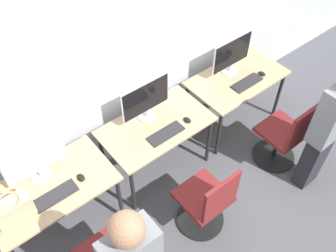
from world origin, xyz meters
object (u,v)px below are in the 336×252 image
object	(u,v)px
mouse_right	(262,74)
mouse_left	(81,178)
monitor_center	(146,100)
person_right	(327,129)
handbag	(14,210)
keyboard_right	(247,83)
keyboard_left	(56,196)
monitor_right	(232,55)
mouse_center	(187,120)
office_chair_center	(206,204)
office_chair_right	(284,138)
keyboard_center	(166,134)
monitor_left	(35,160)

from	to	relation	value
mouse_right	mouse_left	bearing A→B (deg)	178.77
monitor_center	person_right	bearing A→B (deg)	-48.14
handbag	mouse_left	bearing A→B (deg)	0.16
keyboard_right	person_right	xyz separation A→B (m)	(-0.00, -1.00, 0.12)
mouse_right	handbag	bearing A→B (deg)	179.06
keyboard_left	keyboard_right	world-z (taller)	same
handbag	monitor_right	bearing A→B (deg)	4.89
monitor_center	mouse_center	distance (m)	0.47
mouse_left	person_right	xyz separation A→B (m)	(2.06, -1.05, 0.11)
mouse_left	monitor_right	xyz separation A→B (m)	(2.06, 0.23, 0.22)
office_chair_center	office_chair_right	world-z (taller)	same
keyboard_center	mouse_center	bearing A→B (deg)	0.56
keyboard_left	monitor_center	xyz separation A→B (m)	(1.16, 0.27, 0.22)
keyboard_center	mouse_center	distance (m)	0.28
monitor_right	monitor_left	bearing A→B (deg)	179.44
monitor_left	keyboard_left	xyz separation A→B (m)	(0.00, -0.27, -0.22)
keyboard_center	person_right	xyz separation A→B (m)	(1.16, -0.98, 0.12)
keyboard_left	handbag	distance (m)	0.35
monitor_center	office_chair_center	world-z (taller)	monitor_center
mouse_right	office_chair_right	distance (m)	0.77
mouse_right	mouse_center	bearing A→B (deg)	-179.32
office_chair_center	mouse_right	xyz separation A→B (m)	(1.47, 0.70, 0.35)
mouse_right	person_right	distance (m)	1.03
keyboard_left	mouse_left	world-z (taller)	mouse_left
monitor_left	mouse_center	xyz separation A→B (m)	(1.44, -0.31, -0.22)
mouse_center	mouse_right	world-z (taller)	same
keyboard_center	mouse_center	size ratio (longest dim) A/B	4.21
monitor_left	mouse_left	distance (m)	0.42
keyboard_left	office_chair_right	xyz separation A→B (m)	(2.30, -0.66, -0.35)
monitor_left	monitor_center	xyz separation A→B (m)	(1.16, -0.00, 0.00)
office_chair_center	handbag	bearing A→B (deg)	152.40
office_chair_right	handbag	distance (m)	2.76
keyboard_center	mouse_center	xyz separation A→B (m)	(0.28, 0.00, 0.01)
monitor_left	monitor_center	world-z (taller)	same
mouse_left	keyboard_right	xyz separation A→B (m)	(2.06, -0.05, -0.01)
office_chair_center	keyboard_left	bearing A→B (deg)	146.53
monitor_center	mouse_right	size ratio (longest dim) A/B	6.11
keyboard_right	person_right	bearing A→B (deg)	-90.09
person_right	mouse_left	bearing A→B (deg)	153.04
keyboard_left	office_chair_center	world-z (taller)	office_chair_center
mouse_center	handbag	xyz separation A→B (m)	(-1.77, 0.06, 0.10)
mouse_left	monitor_right	distance (m)	2.09
monitor_left	keyboard_right	world-z (taller)	monitor_left
mouse_center	office_chair_center	distance (m)	0.84
monitor_left	keyboard_center	size ratio (longest dim) A/B	1.45
mouse_right	office_chair_right	world-z (taller)	office_chair_right
keyboard_left	monitor_center	size ratio (longest dim) A/B	0.69
monitor_left	keyboard_right	distance (m)	2.35
monitor_center	office_chair_right	world-z (taller)	monitor_center
office_chair_center	office_chair_right	distance (m)	1.21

